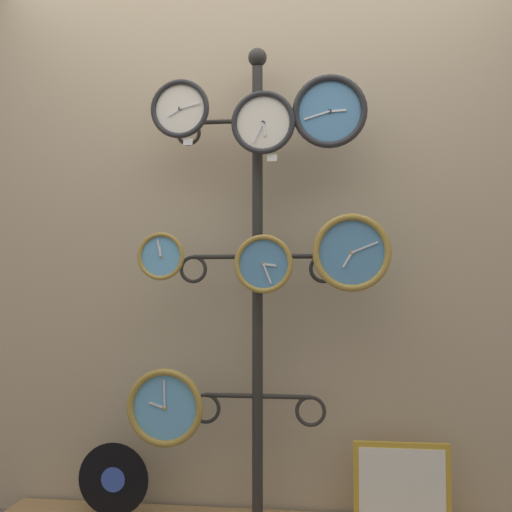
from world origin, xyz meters
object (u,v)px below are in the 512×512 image
Objects in this scene: vinyl_record at (113,479)px; clock_top_right at (330,112)px; display_stand at (257,350)px; clock_middle_right at (352,253)px; clock_bottom_left at (165,408)px; clock_top_left at (180,109)px; clock_middle_left at (161,256)px; clock_top_center at (263,123)px; picture_frame at (402,487)px; clock_middle_center at (264,264)px.

clock_top_right is at bearing -2.75° from vinyl_record.
clock_middle_right is at bearing -13.81° from display_stand.
clock_bottom_left is (-0.76, -0.02, -0.63)m from clock_middle_right.
clock_top_left is at bearing 179.65° from clock_middle_right.
clock_middle_left reaches higher than clock_bottom_left.
clock_bottom_left is at bearing -161.76° from display_stand.
clock_top_center is 1.58m from picture_frame.
clock_top_right is at bearing -15.76° from display_stand.
clock_top_right is at bearing -171.42° from picture_frame.
clock_middle_right reaches higher than clock_bottom_left.
clock_top_center is 0.28m from clock_top_right.
clock_middle_left reaches higher than picture_frame.
clock_middle_left is 0.83× the size of clock_middle_center.
picture_frame is at bearing 2.96° from clock_top_left.
clock_middle_right is 1.03× the size of vinyl_record.
clock_middle_center reaches higher than picture_frame.
clock_top_right is 0.59m from clock_middle_right.
display_stand is 0.57m from clock_middle_left.
picture_frame is at bearing -0.12° from vinyl_record.
clock_top_left is 0.82× the size of vinyl_record.
vinyl_record is 0.81× the size of picture_frame.
clock_top_right is 1.39m from clock_bottom_left.
clock_middle_right is at bearing -0.35° from clock_top_left.
clock_top_left is 0.75m from clock_middle_center.
clock_middle_left is at bearing -16.08° from vinyl_record.
clock_bottom_left is at bearing -178.21° from clock_middle_right.
picture_frame is at bearing 6.29° from clock_middle_center.
vinyl_record is (-0.65, 0.06, -1.50)m from clock_top_center.
display_stand is at bearing 166.19° from clock_middle_right.
clock_top_right is (0.27, 0.02, 0.04)m from clock_top_center.
clock_middle_center is at bearing 2.06° from clock_bottom_left.
clock_bottom_left is 1.04× the size of vinyl_record.
clock_top_left is 1.26× the size of clock_middle_left.
clock_top_center is 0.70m from clock_middle_left.
clock_bottom_left is at bearing -177.19° from clock_top_right.
clock_middle_left is at bearing -179.30° from clock_middle_right.
clock_middle_left is (-0.70, -0.02, -0.59)m from clock_top_right.
clock_middle_left reaches higher than clock_middle_center.
display_stand is 0.38m from clock_middle_center.
display_stand is 8.55× the size of clock_middle_center.
clock_top_left reaches higher than clock_middle_center.
clock_middle_center reaches higher than clock_bottom_left.
picture_frame is (0.28, 0.04, -1.52)m from clock_top_right.
clock_top_center reaches higher than vinyl_record.
display_stand is at bearing 16.22° from clock_top_left.
display_stand reaches higher than clock_middle_left.
clock_top_center is (0.04, -0.10, 0.95)m from display_stand.
clock_middle_right is (0.71, -0.00, -0.61)m from clock_top_left.
vinyl_record is at bearing 163.92° from clock_middle_left.
clock_top_center is at bearing -70.25° from display_stand.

